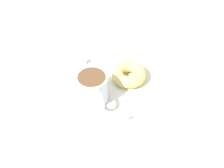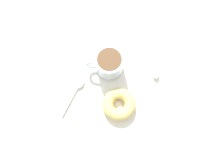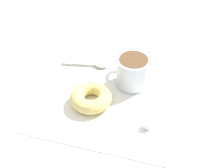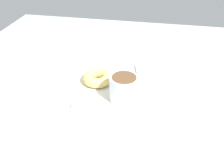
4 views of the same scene
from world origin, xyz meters
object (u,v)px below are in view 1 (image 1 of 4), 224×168
Objects in this scene: sugar_cube at (85,60)px; spoon at (132,115)px; donut at (129,74)px; coffee_cup at (92,88)px.

spoon is at bearing -131.38° from sugar_cube.
spoon is (-12.38, -3.90, -1.17)cm from donut.
spoon is at bearing -105.47° from coffee_cup.
donut is 0.74× the size of spoon.
sugar_cube is (3.00, 13.56, -0.87)cm from donut.
sugar_cube is at bearing 28.10° from coffee_cup.
coffee_cup is 11.88cm from donut.
coffee_cup is 0.74× the size of spoon.
donut is at bearing 17.47° from spoon.
donut is at bearing -102.47° from sugar_cube.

